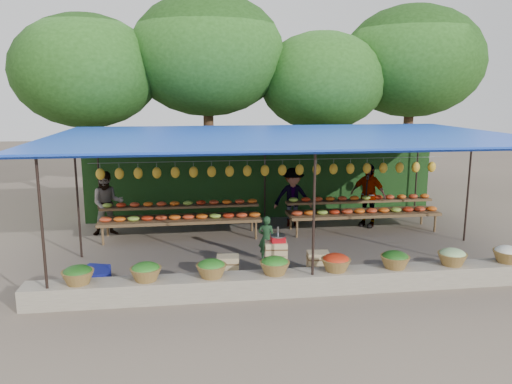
{
  "coord_description": "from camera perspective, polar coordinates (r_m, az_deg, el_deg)",
  "views": [
    {
      "loc": [
        -2.3,
        -11.61,
        3.79
      ],
      "look_at": [
        -0.65,
        0.2,
        1.4
      ],
      "focal_mm": 35.0,
      "sensor_mm": 36.0,
      "label": 1
    }
  ],
  "objects": [
    {
      "name": "tree_row",
      "position": [
        17.94,
        1.05,
        14.24
      ],
      "size": [
        16.51,
        5.5,
        7.12
      ],
      "color": "#332212",
      "rests_on": "ground"
    },
    {
      "name": "stall_canopy",
      "position": [
        11.96,
        3.16,
        5.94
      ],
      "size": [
        10.8,
        6.6,
        2.82
      ],
      "color": "black",
      "rests_on": "ground"
    },
    {
      "name": "produce_baskets",
      "position": [
        9.68,
        5.69,
        -8.19
      ],
      "size": [
        8.98,
        0.58,
        0.34
      ],
      "color": "brown",
      "rests_on": "stone_curb"
    },
    {
      "name": "blue_crate_front",
      "position": [
        10.44,
        -17.79,
        -9.55
      ],
      "size": [
        0.62,
        0.49,
        0.33
      ],
      "primitive_type": "cube",
      "rotation": [
        0.0,
        0.0,
        0.18
      ],
      "color": "navy",
      "rests_on": "ground"
    },
    {
      "name": "customer_mid",
      "position": [
        14.29,
        4.24,
        -0.6
      ],
      "size": [
        1.12,
        0.68,
        1.69
      ],
      "primitive_type": "imported",
      "rotation": [
        0.0,
        0.0,
        -0.05
      ],
      "color": "slate",
      "rests_on": "ground"
    },
    {
      "name": "fruit_table_left",
      "position": [
        13.35,
        -8.57,
        -2.6
      ],
      "size": [
        4.21,
        0.95,
        0.93
      ],
      "color": "#513520",
      "rests_on": "ground"
    },
    {
      "name": "stone_curb",
      "position": [
        9.83,
        6.22,
        -10.16
      ],
      "size": [
        10.6,
        0.55,
        0.4
      ],
      "primitive_type": "cube",
      "color": "#73695C",
      "rests_on": "ground"
    },
    {
      "name": "vendor_seated",
      "position": [
        11.39,
        1.19,
        -5.32
      ],
      "size": [
        0.44,
        0.36,
        1.05
      ],
      "primitive_type": "imported",
      "rotation": [
        0.0,
        0.0,
        2.82
      ],
      "color": "#1C3E20",
      "rests_on": "ground"
    },
    {
      "name": "ground",
      "position": [
        12.43,
        3.09,
        -6.45
      ],
      "size": [
        60.0,
        60.0,
        0.0
      ],
      "primitive_type": "plane",
      "color": "brown",
      "rests_on": "ground"
    },
    {
      "name": "customer_left",
      "position": [
        13.94,
        -16.61,
        -1.25
      ],
      "size": [
        0.94,
        0.79,
        1.74
      ],
      "primitive_type": "imported",
      "rotation": [
        0.0,
        0.0,
        0.16
      ],
      "color": "slate",
      "rests_on": "ground"
    },
    {
      "name": "weighing_scale",
      "position": [
        10.29,
        2.52,
        -5.3
      ],
      "size": [
        0.31,
        0.31,
        0.33
      ],
      "color": "#AE0D16",
      "rests_on": "crate_counter"
    },
    {
      "name": "crate_counter",
      "position": [
        10.45,
        2.14,
        -8.14
      ],
      "size": [
        2.38,
        0.38,
        0.77
      ],
      "color": "tan",
      "rests_on": "ground"
    },
    {
      "name": "blue_crate_back",
      "position": [
        10.89,
        -17.75,
        -8.81
      ],
      "size": [
        0.55,
        0.46,
        0.28
      ],
      "primitive_type": "cube",
      "rotation": [
        0.0,
        0.0,
        -0.3
      ],
      "color": "navy",
      "rests_on": "ground"
    },
    {
      "name": "fruit_table_right",
      "position": [
        14.19,
        12.06,
        -1.9
      ],
      "size": [
        4.21,
        0.95,
        0.93
      ],
      "color": "#513520",
      "rests_on": "ground"
    },
    {
      "name": "netting_backdrop",
      "position": [
        15.15,
        0.87,
        1.67
      ],
      "size": [
        10.6,
        0.06,
        2.5
      ],
      "primitive_type": "cube",
      "color": "#1E4719",
      "rests_on": "ground"
    },
    {
      "name": "customer_right",
      "position": [
        14.57,
        12.68,
        -0.37
      ],
      "size": [
        1.07,
        1.07,
        1.82
      ],
      "primitive_type": "imported",
      "rotation": [
        0.0,
        0.0,
        -0.79
      ],
      "color": "slate",
      "rests_on": "ground"
    }
  ]
}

